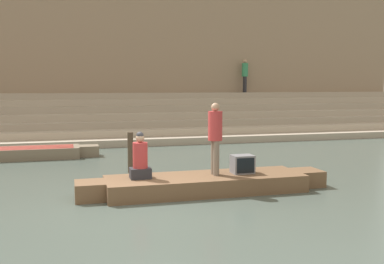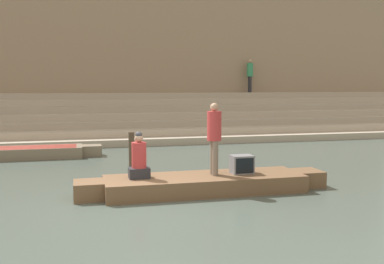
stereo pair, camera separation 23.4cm
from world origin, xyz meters
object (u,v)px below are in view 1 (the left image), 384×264
at_px(moored_boat_shore, 6,153).
at_px(mooring_post, 130,152).
at_px(person_rowing, 140,160).
at_px(tv_set, 243,164).
at_px(person_on_steps, 245,73).
at_px(person_standing, 215,134).
at_px(rowboat_main, 206,183).

bearing_deg(moored_boat_shore, mooring_post, -44.61).
bearing_deg(mooring_post, moored_boat_shore, 137.87).
distance_m(person_rowing, tv_set, 2.46).
height_order(tv_set, mooring_post, mooring_post).
bearing_deg(tv_set, person_on_steps, 70.84).
xyz_separation_m(moored_boat_shore, mooring_post, (3.73, -3.37, 0.38)).
xyz_separation_m(person_standing, person_on_steps, (6.03, 13.07, 1.77)).
xyz_separation_m(person_rowing, person_on_steps, (7.78, 13.00, 2.32)).
bearing_deg(person_standing, person_on_steps, 62.04).
bearing_deg(mooring_post, tv_set, -50.60).
bearing_deg(person_on_steps, moored_boat_shore, -156.35).
distance_m(person_standing, moored_boat_shore, 8.26).
height_order(person_rowing, tv_set, person_rowing).
height_order(moored_boat_shore, person_on_steps, person_on_steps).
xyz_separation_m(mooring_post, person_on_steps, (7.64, 10.25, 2.56)).
distance_m(rowboat_main, person_standing, 1.18).
bearing_deg(person_on_steps, person_standing, -122.29).
bearing_deg(moored_boat_shore, tv_set, -48.17).
relative_size(moored_boat_shore, person_on_steps, 3.41).
relative_size(person_standing, person_rowing, 1.59).
relative_size(person_rowing, moored_boat_shore, 0.17).
relative_size(person_rowing, person_on_steps, 0.60).
bearing_deg(person_standing, tv_set, -1.97).
xyz_separation_m(rowboat_main, person_rowing, (-1.52, 0.08, 0.61)).
relative_size(tv_set, person_on_steps, 0.29).
bearing_deg(person_on_steps, tv_set, -119.74).
distance_m(rowboat_main, moored_boat_shore, 8.03).
bearing_deg(mooring_post, person_on_steps, 53.31).
distance_m(moored_boat_shore, person_on_steps, 13.60).
bearing_deg(mooring_post, rowboat_main, -64.10).
bearing_deg(moored_boat_shore, person_standing, -51.74).
height_order(person_standing, mooring_post, person_standing).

